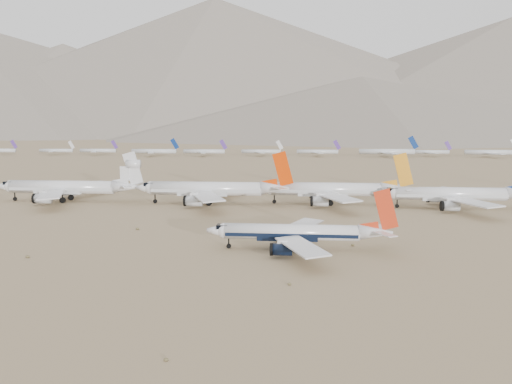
% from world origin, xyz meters
% --- Properties ---
extents(ground, '(7000.00, 7000.00, 0.00)m').
position_xyz_m(ground, '(0.00, 0.00, 0.00)').
color(ground, '#897350').
rests_on(ground, ground).
extents(main_airliner, '(39.70, 38.78, 14.01)m').
position_xyz_m(main_airliner, '(12.21, -3.09, 3.85)').
color(main_airliner, silver).
rests_on(main_airliner, ground).
extents(row2_navy_widebody, '(48.09, 47.02, 17.11)m').
position_xyz_m(row2_navy_widebody, '(63.27, 56.39, 4.78)').
color(row2_navy_widebody, silver).
rests_on(row2_navy_widebody, ground).
extents(row2_gold_tail, '(51.03, 49.91, 18.17)m').
position_xyz_m(row2_gold_tail, '(23.17, 62.05, 5.08)').
color(row2_gold_tail, silver).
rests_on(row2_gold_tail, ground).
extents(row2_orange_tail, '(52.24, 51.11, 18.64)m').
position_xyz_m(row2_orange_tail, '(-18.32, 58.73, 5.23)').
color(row2_orange_tail, silver).
rests_on(row2_orange_tail, ground).
extents(row2_white_trijet, '(51.65, 50.47, 18.30)m').
position_xyz_m(row2_white_trijet, '(-70.41, 59.65, 5.30)').
color(row2_white_trijet, silver).
rests_on(row2_white_trijet, ground).
extents(distant_storage_row, '(675.07, 52.43, 15.95)m').
position_xyz_m(distant_storage_row, '(79.98, 326.54, 4.40)').
color(distant_storage_row, silver).
rests_on(distant_storage_row, ground).
extents(mountain_range, '(7354.00, 3024.00, 470.00)m').
position_xyz_m(mountain_range, '(70.18, 1648.01, 190.32)').
color(mountain_range, slate).
rests_on(mountain_range, ground).
extents(desert_scrub, '(261.14, 121.67, 0.63)m').
position_xyz_m(desert_scrub, '(-3.44, -32.78, 0.29)').
color(desert_scrub, brown).
rests_on(desert_scrub, ground).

